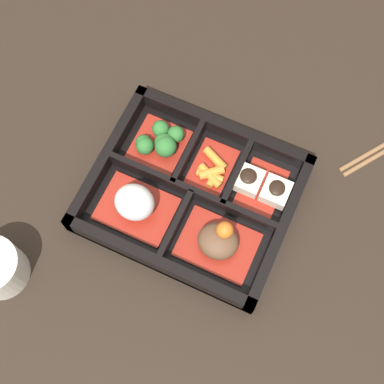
% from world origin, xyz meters
% --- Properties ---
extents(ground_plane, '(3.00, 3.00, 0.00)m').
position_xyz_m(ground_plane, '(0.00, 0.00, 0.00)').
color(ground_plane, black).
extents(bento_base, '(0.28, 0.23, 0.01)m').
position_xyz_m(bento_base, '(0.00, 0.00, 0.01)').
color(bento_base, black).
rests_on(bento_base, ground_plane).
extents(bento_rim, '(0.28, 0.23, 0.04)m').
position_xyz_m(bento_rim, '(-0.00, -0.00, 0.02)').
color(bento_rim, black).
rests_on(bento_rim, ground_plane).
extents(bowl_stew, '(0.10, 0.08, 0.05)m').
position_xyz_m(bowl_stew, '(-0.06, 0.05, 0.03)').
color(bowl_stew, maroon).
rests_on(bowl_stew, bento_base).
extents(bowl_rice, '(0.10, 0.08, 0.06)m').
position_xyz_m(bowl_rice, '(0.06, 0.05, 0.03)').
color(bowl_rice, maroon).
rests_on(bowl_rice, bento_base).
extents(bowl_tofu, '(0.08, 0.08, 0.03)m').
position_xyz_m(bowl_tofu, '(-0.08, -0.05, 0.02)').
color(bowl_tofu, maroon).
rests_on(bowl_tofu, bento_base).
extents(bowl_carrots, '(0.06, 0.08, 0.02)m').
position_xyz_m(bowl_carrots, '(-0.01, -0.05, 0.02)').
color(bowl_carrots, maroon).
rests_on(bowl_carrots, bento_base).
extents(bowl_greens, '(0.07, 0.08, 0.04)m').
position_xyz_m(bowl_greens, '(0.07, -0.05, 0.03)').
color(bowl_greens, maroon).
rests_on(bowl_greens, bento_base).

